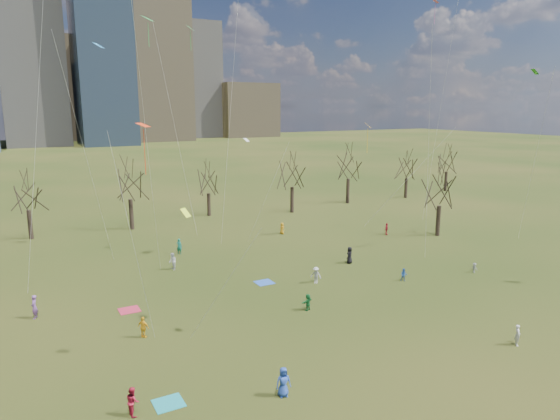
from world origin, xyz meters
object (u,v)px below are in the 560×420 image
person_0 (283,382)px  person_2 (133,401)px  blanket_teal (169,403)px  blanket_crimson (129,310)px  person_4 (143,327)px  blanket_navy (264,282)px  person_1 (517,335)px

person_0 → person_2: (-7.80, 2.32, -0.07)m
blanket_teal → blanket_crimson: bearing=86.1°
blanket_teal → person_4: bearing=84.7°
person_2 → person_4: 9.16m
blanket_teal → person_2: bearing=-177.1°
person_2 → blanket_navy: bearing=-51.1°
person_2 → blanket_crimson: bearing=-16.4°
person_4 → blanket_crimson: bearing=-41.2°
person_1 → person_2: size_ratio=0.94×
person_4 → person_1: bearing=-160.8°
blanket_navy → blanket_crimson: size_ratio=1.00×
blanket_teal → person_4: 8.72m
blanket_crimson → person_4: (-0.17, -5.40, 0.76)m
blanket_crimson → person_2: 14.46m
person_2 → person_1: bearing=-105.6°
person_0 → person_4: bearing=126.1°
person_0 → blanket_teal: bearing=169.1°
person_2 → person_4: bearing=-22.1°
person_4 → blanket_navy: bearing=-104.3°
blanket_crimson → person_1: person_1 is taller
blanket_crimson → person_2: bearing=-101.5°
blanket_navy → person_1: bearing=-63.8°
blanket_navy → person_1: size_ratio=1.08×
blanket_navy → person_0: (-7.46, -16.95, 0.85)m
blanket_crimson → person_4: bearing=-91.8°
blanket_teal → person_1: size_ratio=1.08×
person_0 → person_4: size_ratio=1.11×
person_0 → person_2: 8.13m
blanket_navy → person_2: size_ratio=1.01×
blanket_teal → person_0: size_ratio=0.92×
person_2 → person_0: bearing=-111.5°
person_1 → person_4: person_4 is taller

